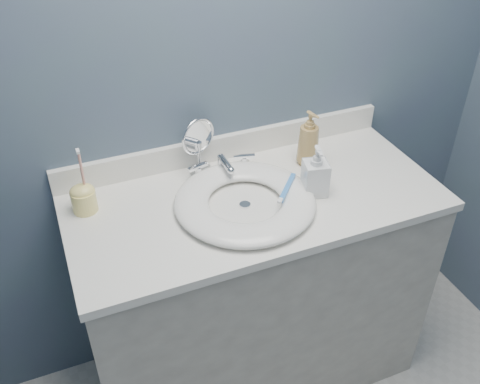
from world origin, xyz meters
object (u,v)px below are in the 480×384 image
soap_bottle_amber (309,138)px  toothbrush_holder (83,197)px  makeup_mirror (198,142)px  soap_bottle_clear (316,171)px

soap_bottle_amber → toothbrush_holder: bearing=165.8°
soap_bottle_amber → toothbrush_holder: size_ratio=0.90×
makeup_mirror → soap_bottle_clear: makeup_mirror is taller
soap_bottle_amber → soap_bottle_clear: bearing=-123.2°
makeup_mirror → toothbrush_holder: 0.42m
makeup_mirror → soap_bottle_amber: size_ratio=1.00×
soap_bottle_clear → toothbrush_holder: bearing=178.5°
soap_bottle_clear → makeup_mirror: bearing=151.3°
makeup_mirror → soap_bottle_amber: 0.38m
makeup_mirror → toothbrush_holder: (-0.41, -0.08, -0.06)m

